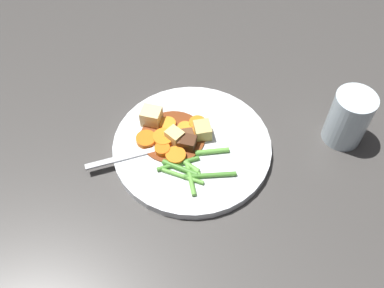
{
  "coord_description": "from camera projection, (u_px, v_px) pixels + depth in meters",
  "views": [
    {
      "loc": [
        -0.29,
        0.32,
        0.6
      ],
      "look_at": [
        0.0,
        0.0,
        0.02
      ],
      "focal_mm": 40.23,
      "sensor_mm": 36.0,
      "label": 1
    }
  ],
  "objects": [
    {
      "name": "carrot_slice_3",
      "position": [
        146.0,
        139.0,
        0.72
      ],
      "size": [
        0.04,
        0.04,
        0.01
      ],
      "primitive_type": "cylinder",
      "rotation": [
        0.0,
        0.0,
        3.28
      ],
      "color": "orange",
      "rests_on": "dinner_plate"
    },
    {
      "name": "green_bean_0",
      "position": [
        178.0,
        164.0,
        0.7
      ],
      "size": [
        0.04,
        0.07,
        0.01
      ],
      "primitive_type": "cylinder",
      "rotation": [
        0.0,
        1.57,
        1.08
      ],
      "color": "#4C8E33",
      "rests_on": "dinner_plate"
    },
    {
      "name": "water_glass",
      "position": [
        349.0,
        118.0,
        0.71
      ],
      "size": [
        0.07,
        0.07,
        0.1
      ],
      "primitive_type": "cylinder",
      "color": "silver",
      "rests_on": "ground_plane"
    },
    {
      "name": "potato_chunk_2",
      "position": [
        201.0,
        129.0,
        0.73
      ],
      "size": [
        0.04,
        0.04,
        0.02
      ],
      "primitive_type": "cube",
      "rotation": [
        0.0,
        0.0,
        2.51
      ],
      "color": "#DBBC6B",
      "rests_on": "dinner_plate"
    },
    {
      "name": "carrot_slice_6",
      "position": [
        164.0,
        138.0,
        0.72
      ],
      "size": [
        0.05,
        0.05,
        0.01
      ],
      "primitive_type": "cylinder",
      "rotation": [
        0.0,
        0.0,
        3.79
      ],
      "color": "orange",
      "rests_on": "dinner_plate"
    },
    {
      "name": "green_bean_4",
      "position": [
        180.0,
        168.0,
        0.69
      ],
      "size": [
        0.06,
        0.03,
        0.01
      ],
      "primitive_type": "cylinder",
      "rotation": [
        0.0,
        1.57,
        0.3
      ],
      "color": "#4C8E33",
      "rests_on": "dinner_plate"
    },
    {
      "name": "carrot_slice_0",
      "position": [
        198.0,
        124.0,
        0.74
      ],
      "size": [
        0.04,
        0.04,
        0.01
      ],
      "primitive_type": "cylinder",
      "rotation": [
        0.0,
        0.0,
        2.4
      ],
      "color": "orange",
      "rests_on": "dinner_plate"
    },
    {
      "name": "carrot_slice_5",
      "position": [
        162.0,
        150.0,
        0.71
      ],
      "size": [
        0.03,
        0.03,
        0.01
      ],
      "primitive_type": "cylinder",
      "rotation": [
        0.0,
        0.0,
        0.33
      ],
      "color": "orange",
      "rests_on": "dinner_plate"
    },
    {
      "name": "fork",
      "position": [
        142.0,
        153.0,
        0.71
      ],
      "size": [
        0.1,
        0.16,
        0.0
      ],
      "color": "silver",
      "rests_on": "dinner_plate"
    },
    {
      "name": "green_bean_7",
      "position": [
        210.0,
        175.0,
        0.68
      ],
      "size": [
        0.06,
        0.07,
        0.01
      ],
      "primitive_type": "cylinder",
      "rotation": [
        0.0,
        1.57,
        0.81
      ],
      "color": "#4C8E33",
      "rests_on": "dinner_plate"
    },
    {
      "name": "carrot_slice_1",
      "position": [
        167.0,
        125.0,
        0.74
      ],
      "size": [
        0.03,
        0.03,
        0.01
      ],
      "primitive_type": "cylinder",
      "rotation": [
        0.0,
        0.0,
        3.11
      ],
      "color": "orange",
      "rests_on": "dinner_plate"
    },
    {
      "name": "dinner_plate",
      "position": [
        192.0,
        147.0,
        0.73
      ],
      "size": [
        0.27,
        0.27,
        0.02
      ],
      "primitive_type": "cylinder",
      "color": "white",
      "rests_on": "ground_plane"
    },
    {
      "name": "green_bean_6",
      "position": [
        183.0,
        176.0,
        0.68
      ],
      "size": [
        0.07,
        0.03,
        0.01
      ],
      "primitive_type": "cylinder",
      "rotation": [
        0.0,
        1.57,
        0.38
      ],
      "color": "#66AD42",
      "rests_on": "dinner_plate"
    },
    {
      "name": "carrot_slice_7",
      "position": [
        192.0,
        133.0,
        0.73
      ],
      "size": [
        0.03,
        0.03,
        0.01
      ],
      "primitive_type": "cylinder",
      "rotation": [
        0.0,
        0.0,
        5.96
      ],
      "color": "orange",
      "rests_on": "dinner_plate"
    },
    {
      "name": "green_bean_5",
      "position": [
        178.0,
        158.0,
        0.7
      ],
      "size": [
        0.08,
        0.01,
        0.01
      ],
      "primitive_type": "cylinder",
      "rotation": [
        0.0,
        1.57,
        0.08
      ],
      "color": "#66AD42",
      "rests_on": "dinner_plate"
    },
    {
      "name": "carrot_slice_4",
      "position": [
        174.0,
        155.0,
        0.7
      ],
      "size": [
        0.05,
        0.05,
        0.01
      ],
      "primitive_type": "cylinder",
      "rotation": [
        0.0,
        0.0,
        5.41
      ],
      "color": "orange",
      "rests_on": "dinner_plate"
    },
    {
      "name": "green_bean_1",
      "position": [
        188.0,
        164.0,
        0.7
      ],
      "size": [
        0.07,
        0.01,
        0.01
      ],
      "primitive_type": "cylinder",
      "rotation": [
        0.0,
        1.57,
        -0.12
      ],
      "color": "#599E38",
      "rests_on": "dinner_plate"
    },
    {
      "name": "stew_sauce",
      "position": [
        173.0,
        136.0,
        0.73
      ],
      "size": [
        0.11,
        0.11,
        0.0
      ],
      "primitive_type": "cylinder",
      "color": "brown",
      "rests_on": "dinner_plate"
    },
    {
      "name": "ground_plane",
      "position": [
        192.0,
        150.0,
        0.74
      ],
      "size": [
        3.0,
        3.0,
        0.0
      ],
      "primitive_type": "plane",
      "color": "#423F3D"
    },
    {
      "name": "potato_chunk_1",
      "position": [
        175.0,
        137.0,
        0.72
      ],
      "size": [
        0.03,
        0.02,
        0.03
      ],
      "primitive_type": "cube",
      "rotation": [
        0.0,
        0.0,
        4.7
      ],
      "color": "#E5CC7A",
      "rests_on": "dinner_plate"
    },
    {
      "name": "green_bean_2",
      "position": [
        190.0,
        178.0,
        0.68
      ],
      "size": [
        0.06,
        0.04,
        0.01
      ],
      "primitive_type": "cylinder",
      "rotation": [
        0.0,
        1.57,
        -0.64
      ],
      "color": "#66AD42",
      "rests_on": "dinner_plate"
    },
    {
      "name": "green_bean_3",
      "position": [
        212.0,
        151.0,
        0.71
      ],
      "size": [
        0.04,
        0.05,
        0.01
      ],
      "primitive_type": "cylinder",
      "rotation": [
        0.0,
        1.57,
        0.86
      ],
      "color": "#66AD42",
      "rests_on": "dinner_plate"
    },
    {
      "name": "meat_chunk_1",
      "position": [
        185.0,
        139.0,
        0.72
      ],
      "size": [
        0.04,
        0.04,
        0.02
      ],
      "primitive_type": "cube",
      "rotation": [
        0.0,
        0.0,
        4.05
      ],
      "color": "brown",
      "rests_on": "dinner_plate"
    },
    {
      "name": "potato_chunk_0",
      "position": [
        151.0,
        116.0,
        0.74
      ],
      "size": [
        0.04,
        0.04,
        0.03
      ],
      "primitive_type": "cube",
      "rotation": [
        0.0,
        0.0,
        2.06
      ],
      "color": "#EAD68C",
      "rests_on": "dinner_plate"
    },
    {
      "name": "carrot_slice_2",
      "position": [
        185.0,
        128.0,
        0.74
      ],
      "size": [
        0.03,
        0.03,
        0.01
      ],
      "primitive_type": "cylinder",
      "rotation": [
        0.0,
        0.0,
        0.15
      ],
      "color": "orange",
      "rests_on": "dinner_plate"
    },
    {
      "name": "meat_chunk_0",
      "position": [
        190.0,
        144.0,
        0.71
      ],
      "size": [
        0.03,
        0.03,
        0.02
      ],
      "primitive_type": "cube",
      "rotation": [
        0.0,
        0.0,
        3.62
      ],
      "color": "#4C2B19",
      "rests_on": "dinner_plate"
    }
  ]
}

